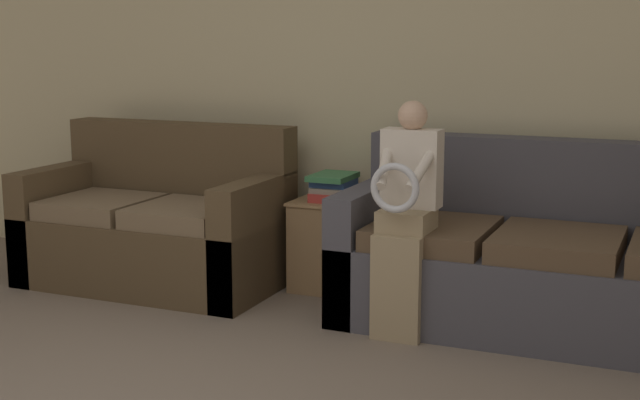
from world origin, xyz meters
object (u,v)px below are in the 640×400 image
Objects in this scene: couch_main at (561,266)px; couch_side at (158,228)px; child_left_seated at (406,209)px; book_stack at (333,186)px; side_shelf at (333,242)px.

couch_side reaches higher than couch_main.
child_left_seated reaches higher than couch_side.
couch_side is 4.74× the size of book_stack.
couch_side is 1.09m from side_shelf.
child_left_seated is at bearing -151.32° from couch_main.
couch_main reaches higher than book_stack.
book_stack is at bearing 170.27° from couch_main.
book_stack is (0.00, -0.00, 0.35)m from side_shelf.
child_left_seated is 0.91m from book_stack.
couch_side is at bearing 169.35° from child_left_seated.
child_left_seated is at bearing -44.11° from side_shelf.
couch_main is 1.90× the size of child_left_seated.
side_shelf is at bearing 170.16° from couch_main.
couch_main is 1.40m from side_shelf.
child_left_seated is 0.99m from side_shelf.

